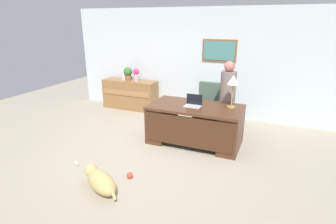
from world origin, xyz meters
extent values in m
plane|color=#9E937F|center=(0.00, 0.00, 0.00)|extent=(12.00, 12.00, 0.00)
cube|color=silver|center=(0.00, 2.60, 1.35)|extent=(7.00, 0.12, 2.70)
cube|color=brown|center=(0.60, 2.52, 1.69)|extent=(0.84, 0.03, 0.53)
cube|color=#447B75|center=(0.60, 2.50, 1.69)|extent=(0.76, 0.01, 0.45)
cube|color=#4C2B19|center=(0.58, 0.77, 0.76)|extent=(1.82, 0.98, 0.05)
cube|color=#4C2B19|center=(-0.15, 0.77, 0.37)|extent=(0.36, 0.92, 0.73)
cube|color=#4C2B19|center=(1.31, 0.77, 0.37)|extent=(0.36, 0.92, 0.73)
cube|color=#412415|center=(0.58, 0.31, 0.40)|extent=(1.72, 0.04, 0.59)
cube|color=olive|center=(-1.80, 2.25, 0.40)|extent=(1.54, 0.48, 0.81)
cube|color=#A16F40|center=(-1.80, 2.00, 0.50)|extent=(1.44, 0.02, 0.14)
cube|color=#475B4C|center=(0.60, 1.71, 0.37)|extent=(0.60, 0.58, 0.18)
cylinder|color=black|center=(0.60, 1.71, 0.14)|extent=(0.10, 0.10, 0.28)
cylinder|color=black|center=(0.60, 1.71, 0.03)|extent=(0.52, 0.52, 0.05)
cube|color=#475B4C|center=(0.60, 1.95, 0.74)|extent=(0.60, 0.12, 0.55)
cube|color=#475B4C|center=(0.34, 1.71, 0.57)|extent=(0.08, 0.50, 0.22)
cube|color=#475B4C|center=(0.86, 1.71, 0.57)|extent=(0.08, 0.50, 0.22)
cylinder|color=#262323|center=(1.08, 1.37, 0.39)|extent=(0.26, 0.26, 0.77)
cylinder|color=slate|center=(1.08, 1.37, 1.09)|extent=(0.32, 0.32, 0.63)
sphere|color=#BD665F|center=(1.08, 1.37, 1.51)|extent=(0.21, 0.21, 0.21)
ellipsoid|color=tan|center=(-0.16, -1.38, 0.15)|extent=(0.74, 0.58, 0.30)
sphere|color=tan|center=(-0.46, -1.22, 0.19)|extent=(0.20, 0.20, 0.20)
cylinder|color=tan|center=(0.14, -1.53, 0.17)|extent=(0.15, 0.11, 0.21)
cube|color=#B2B5BA|center=(0.54, 0.70, 0.79)|extent=(0.32, 0.22, 0.01)
cube|color=black|center=(0.54, 0.80, 0.90)|extent=(0.32, 0.01, 0.21)
cylinder|color=#9E8447|center=(1.24, 0.94, 0.80)|extent=(0.16, 0.16, 0.02)
cylinder|color=#9E8447|center=(1.24, 0.94, 1.02)|extent=(0.02, 0.02, 0.43)
cone|color=silver|center=(1.24, 0.94, 1.33)|extent=(0.22, 0.22, 0.18)
cylinder|color=#C5A9BE|center=(-1.59, 2.25, 0.90)|extent=(0.12, 0.12, 0.19)
sphere|color=#DB3B74|center=(-1.59, 2.25, 1.07)|extent=(0.17, 0.17, 0.17)
cylinder|color=silver|center=(-1.96, 2.25, 0.96)|extent=(0.15, 0.15, 0.30)
cylinder|color=brown|center=(-1.85, 2.25, 0.88)|extent=(0.18, 0.18, 0.14)
sphere|color=#3A6B33|center=(-1.85, 2.25, 1.05)|extent=(0.24, 0.24, 0.24)
sphere|color=#E53F33|center=(0.04, -0.92, 0.05)|extent=(0.10, 0.10, 0.10)
ellipsoid|color=beige|center=(-1.04, -0.91, 0.03)|extent=(0.16, 0.12, 0.05)
camera|label=1|loc=(2.06, -4.13, 2.38)|focal=28.95mm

